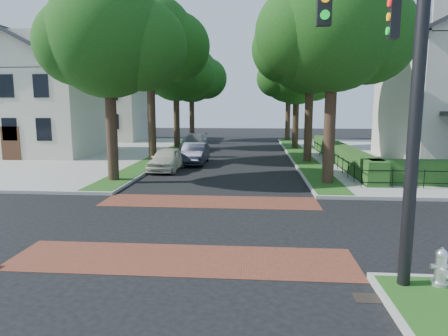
{
  "coord_description": "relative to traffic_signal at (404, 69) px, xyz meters",
  "views": [
    {
      "loc": [
        1.88,
        -13.01,
        3.97
      ],
      "look_at": [
        0.67,
        2.17,
        1.6
      ],
      "focal_mm": 32.0,
      "sensor_mm": 36.0,
      "label": 1
    }
  ],
  "objects": [
    {
      "name": "traffic_signal",
      "position": [
        0.0,
        0.0,
        0.0
      ],
      "size": [
        2.17,
        2.0,
        8.0
      ],
      "color": "black",
      "rests_on": "sidewalk_se"
    },
    {
      "name": "fire_hydrant",
      "position": [
        0.96,
        -0.19,
        -4.15
      ],
      "size": [
        0.46,
        0.47,
        0.86
      ],
      "rotation": [
        0.0,
        0.0,
        0.31
      ],
      "color": "silver",
      "rests_on": "sidewalk_se"
    },
    {
      "name": "fence_main_road",
      "position": [
        2.01,
        19.41,
        -4.11
      ],
      "size": [
        0.06,
        18.0,
        0.9
      ],
      "primitive_type": null,
      "color": "black",
      "rests_on": "sidewalk_ne"
    },
    {
      "name": "parked_car_rear",
      "position": [
        -8.49,
        27.02,
        -3.98
      ],
      "size": [
        2.13,
        5.06,
        1.46
      ],
      "primitive_type": "imported",
      "rotation": [
        0.0,
        0.0,
        -0.02
      ],
      "color": "gray",
      "rests_on": "ground"
    },
    {
      "name": "hedge_main_road",
      "position": [
        2.81,
        19.41,
        -3.96
      ],
      "size": [
        1.0,
        18.0,
        1.2
      ],
      "primitive_type": "cube",
      "color": "#184317",
      "rests_on": "sidewalk_ne"
    },
    {
      "name": "tree_left_far",
      "position": [
        -10.29,
        28.63,
        2.41
      ],
      "size": [
        7.0,
        6.02,
        9.86
      ],
      "color": "black",
      "rests_on": "sidewalk_nw"
    },
    {
      "name": "tree_right_far",
      "position": [
        0.71,
        28.64,
        2.2
      ],
      "size": [
        7.25,
        6.23,
        9.74
      ],
      "color": "black",
      "rests_on": "sidewalk_ne"
    },
    {
      "name": "tree_right_near",
      "position": [
        0.72,
        11.65,
        2.92
      ],
      "size": [
        7.75,
        6.67,
        10.66
      ],
      "color": "black",
      "rests_on": "sidewalk_ne"
    },
    {
      "name": "parked_car_middle",
      "position": [
        -7.19,
        18.53,
        -3.98
      ],
      "size": [
        1.57,
        4.45,
        1.46
      ],
      "primitive_type": "imported",
      "rotation": [
        0.0,
        0.0,
        -0.0
      ],
      "color": "black",
      "rests_on": "ground"
    },
    {
      "name": "tree_left_near",
      "position": [
        -10.28,
        11.64,
        2.56
      ],
      "size": [
        7.5,
        6.45,
        10.2
      ],
      "color": "black",
      "rests_on": "sidewalk_nw"
    },
    {
      "name": "tree_right_mid",
      "position": [
        0.72,
        19.66,
        3.28
      ],
      "size": [
        8.25,
        7.09,
        11.22
      ],
      "color": "black",
      "rests_on": "sidewalk_ne"
    },
    {
      "name": "crosswalk_far",
      "position": [
        -4.89,
        7.61,
        -4.7
      ],
      "size": [
        9.0,
        2.2,
        0.01
      ],
      "primitive_type": "cube",
      "color": "brown",
      "rests_on": "ground"
    },
    {
      "name": "tree_left_mid",
      "position": [
        -10.28,
        19.66,
        3.64
      ],
      "size": [
        8.0,
        6.88,
        11.48
      ],
      "color": "black",
      "rests_on": "sidewalk_nw"
    },
    {
      "name": "house_left_far",
      "position": [
        -20.38,
        36.41,
        0.33
      ],
      "size": [
        10.0,
        9.0,
        10.14
      ],
      "color": "beige",
      "rests_on": "sidewalk_nw"
    },
    {
      "name": "storm_drain",
      "position": [
        -0.59,
        -0.59,
        -4.7
      ],
      "size": [
        0.65,
        0.45,
        0.01
      ],
      "primitive_type": "cube",
      "color": "black",
      "rests_on": "ground"
    },
    {
      "name": "grass_strip_nw",
      "position": [
        -10.29,
        23.51,
        -4.55
      ],
      "size": [
        1.6,
        29.8,
        0.02
      ],
      "primitive_type": "cube",
      "color": "#184513",
      "rests_on": "sidewalk_nw"
    },
    {
      "name": "parked_car_front",
      "position": [
        -8.49,
        15.55,
        -4.0
      ],
      "size": [
        1.81,
        4.22,
        1.42
      ],
      "primitive_type": "imported",
      "rotation": [
        0.0,
        0.0,
        -0.03
      ],
      "color": "silver",
      "rests_on": "ground"
    },
    {
      "name": "tree_right_back",
      "position": [
        0.72,
        37.64,
        2.56
      ],
      "size": [
        7.5,
        6.45,
        10.2
      ],
      "color": "black",
      "rests_on": "sidewalk_ne"
    },
    {
      "name": "crosswalk_near",
      "position": [
        -4.89,
        1.21,
        -4.7
      ],
      "size": [
        9.0,
        2.2,
        0.01
      ],
      "primitive_type": "cube",
      "color": "brown",
      "rests_on": "ground"
    },
    {
      "name": "ground",
      "position": [
        -4.89,
        4.41,
        -4.71
      ],
      "size": [
        120.0,
        120.0,
        0.0
      ],
      "primitive_type": "plane",
      "color": "black",
      "rests_on": "ground"
    },
    {
      "name": "grass_strip_ne",
      "position": [
        0.51,
        23.51,
        -4.55
      ],
      "size": [
        1.6,
        29.8,
        0.02
      ],
      "primitive_type": "cube",
      "color": "#184513",
      "rests_on": "sidewalk_ne"
    },
    {
      "name": "house_left_near",
      "position": [
        -20.38,
        22.41,
        0.33
      ],
      "size": [
        10.0,
        9.0,
        10.14
      ],
      "color": "beige",
      "rests_on": "sidewalk_nw"
    },
    {
      "name": "tree_left_back",
      "position": [
        -10.28,
        37.65,
        2.7
      ],
      "size": [
        7.75,
        6.66,
        10.44
      ],
      "color": "black",
      "rests_on": "sidewalk_nw"
    },
    {
      "name": "sidewalk_nw",
      "position": [
        -24.39,
        23.41,
        -4.63
      ],
      "size": [
        30.0,
        30.0,
        0.15
      ],
      "primitive_type": "cube",
      "color": "gray",
      "rests_on": "ground"
    }
  ]
}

